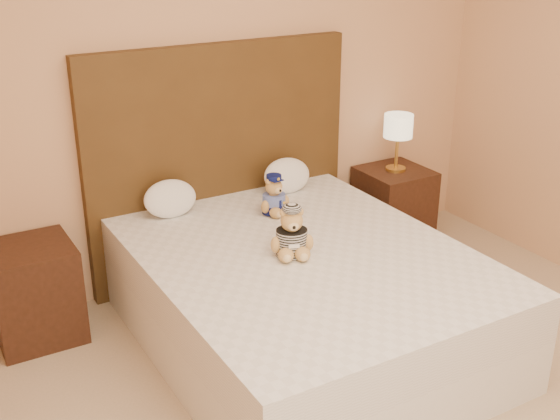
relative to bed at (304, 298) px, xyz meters
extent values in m
cube|color=tan|center=(0.00, 1.05, 1.07)|extent=(4.00, 0.04, 2.70)
cube|color=white|center=(0.00, 0.00, -0.13)|extent=(1.60, 2.00, 0.30)
cube|color=silver|center=(0.00, 0.00, 0.15)|extent=(1.60, 2.00, 0.25)
cube|color=#472F15|center=(0.00, 1.01, 0.47)|extent=(1.75, 0.08, 1.50)
cube|color=#381D12|center=(-1.25, 0.80, 0.00)|extent=(0.45, 0.45, 0.55)
cube|color=#381D12|center=(1.25, 0.80, 0.00)|extent=(0.45, 0.45, 0.55)
cylinder|color=gold|center=(1.25, 0.80, 0.28)|extent=(0.14, 0.14, 0.02)
cylinder|color=gold|center=(1.25, 0.80, 0.41)|extent=(0.02, 0.02, 0.26)
cylinder|color=beige|center=(1.25, 0.80, 0.59)|extent=(0.20, 0.20, 0.16)
ellipsoid|color=white|center=(-0.42, 0.83, 0.39)|extent=(0.32, 0.21, 0.23)
ellipsoid|color=white|center=(0.38, 0.83, 0.39)|extent=(0.33, 0.21, 0.23)
camera|label=1|loc=(-1.78, -2.81, 1.89)|focal=45.00mm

